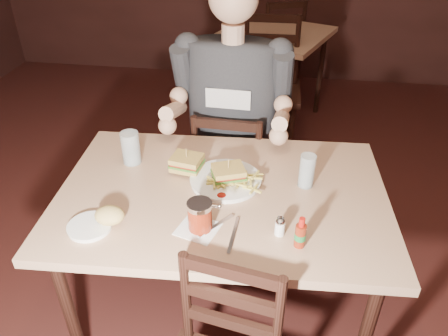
# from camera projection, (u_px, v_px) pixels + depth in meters

# --- Properties ---
(room_shell) EXTENTS (7.00, 7.00, 7.00)m
(room_shell) POSITION_uv_depth(u_px,v_px,m) (270.00, 77.00, 1.09)
(room_shell) COLOR black
(room_shell) RESTS_ON ground
(main_table) EXTENTS (1.35, 0.94, 0.77)m
(main_table) POSITION_uv_depth(u_px,v_px,m) (222.00, 206.00, 1.78)
(main_table) COLOR tan
(main_table) RESTS_ON ground
(bg_table) EXTENTS (1.04, 1.04, 0.77)m
(bg_table) POSITION_uv_depth(u_px,v_px,m) (274.00, 43.00, 3.55)
(bg_table) COLOR tan
(bg_table) RESTS_ON ground
(chair_far) EXTENTS (0.41, 0.45, 0.85)m
(chair_far) POSITION_uv_depth(u_px,v_px,m) (232.00, 173.00, 2.45)
(chair_far) COLOR black
(chair_far) RESTS_ON ground
(bg_chair_far) EXTENTS (0.58, 0.60, 0.92)m
(bg_chair_far) POSITION_uv_depth(u_px,v_px,m) (276.00, 47.00, 4.13)
(bg_chair_far) COLOR black
(bg_chair_far) RESTS_ON ground
(bg_chair_near) EXTENTS (0.47, 0.52, 1.00)m
(bg_chair_near) POSITION_uv_depth(u_px,v_px,m) (268.00, 91.00, 3.20)
(bg_chair_near) COLOR black
(bg_chair_near) RESTS_ON ground
(diner) EXTENTS (0.62, 0.50, 1.04)m
(diner) POSITION_uv_depth(u_px,v_px,m) (231.00, 88.00, 2.11)
(diner) COLOR #2B2D30
(diner) RESTS_ON chair_far
(dinner_plate) EXTENTS (0.30, 0.30, 0.02)m
(dinner_plate) POSITION_uv_depth(u_px,v_px,m) (226.00, 181.00, 1.79)
(dinner_plate) COLOR white
(dinner_plate) RESTS_ON main_table
(sandwich_left) EXTENTS (0.14, 0.12, 0.10)m
(sandwich_left) POSITION_uv_depth(u_px,v_px,m) (187.00, 158.00, 1.82)
(sandwich_left) COLOR tan
(sandwich_left) RESTS_ON dinner_plate
(sandwich_right) EXTENTS (0.15, 0.14, 0.10)m
(sandwich_right) POSITION_uv_depth(u_px,v_px,m) (228.00, 169.00, 1.75)
(sandwich_right) COLOR tan
(sandwich_right) RESTS_ON dinner_plate
(fries_pile) EXTENTS (0.26, 0.19, 0.04)m
(fries_pile) POSITION_uv_depth(u_px,v_px,m) (235.00, 180.00, 1.75)
(fries_pile) COLOR #D0BF4E
(fries_pile) RESTS_ON dinner_plate
(ketchup_dollop) EXTENTS (0.04, 0.04, 0.01)m
(ketchup_dollop) POSITION_uv_depth(u_px,v_px,m) (222.00, 195.00, 1.68)
(ketchup_dollop) COLOR maroon
(ketchup_dollop) RESTS_ON dinner_plate
(glass_left) EXTENTS (0.08, 0.08, 0.15)m
(glass_left) POSITION_uv_depth(u_px,v_px,m) (131.00, 148.00, 1.88)
(glass_left) COLOR silver
(glass_left) RESTS_ON main_table
(glass_right) EXTENTS (0.07, 0.07, 0.14)m
(glass_right) POSITION_uv_depth(u_px,v_px,m) (307.00, 171.00, 1.74)
(glass_right) COLOR silver
(glass_right) RESTS_ON main_table
(hot_sauce) EXTENTS (0.04, 0.04, 0.12)m
(hot_sauce) POSITION_uv_depth(u_px,v_px,m) (301.00, 232.00, 1.45)
(hot_sauce) COLOR maroon
(hot_sauce) RESTS_ON main_table
(salt_shaker) EXTENTS (0.04, 0.04, 0.06)m
(salt_shaker) POSITION_uv_depth(u_px,v_px,m) (280.00, 227.00, 1.52)
(salt_shaker) COLOR white
(salt_shaker) RESTS_ON main_table
(pepper_shaker) EXTENTS (0.03, 0.03, 0.06)m
(pepper_shaker) POSITION_uv_depth(u_px,v_px,m) (280.00, 225.00, 1.53)
(pepper_shaker) COLOR #38332D
(pepper_shaker) RESTS_ON main_table
(syrup_dispenser) EXTENTS (0.10, 0.10, 0.11)m
(syrup_dispenser) POSITION_uv_depth(u_px,v_px,m) (200.00, 216.00, 1.53)
(syrup_dispenser) COLOR maroon
(syrup_dispenser) RESTS_ON main_table
(napkin) EXTENTS (0.17, 0.16, 0.00)m
(napkin) POSITION_uv_depth(u_px,v_px,m) (198.00, 229.00, 1.55)
(napkin) COLOR white
(napkin) RESTS_ON main_table
(knife) EXTENTS (0.02, 0.19, 0.00)m
(knife) POSITION_uv_depth(u_px,v_px,m) (233.00, 235.00, 1.52)
(knife) COLOR silver
(knife) RESTS_ON napkin
(fork) EXTENTS (0.11, 0.14, 0.01)m
(fork) POSITION_uv_depth(u_px,v_px,m) (216.00, 226.00, 1.56)
(fork) COLOR silver
(fork) RESTS_ON napkin
(side_plate) EXTENTS (0.16, 0.16, 0.01)m
(side_plate) POSITION_uv_depth(u_px,v_px,m) (90.00, 227.00, 1.55)
(side_plate) COLOR white
(side_plate) RESTS_ON main_table
(bread_roll) EXTENTS (0.11, 0.09, 0.06)m
(bread_roll) POSITION_uv_depth(u_px,v_px,m) (110.00, 215.00, 1.55)
(bread_roll) COLOR tan
(bread_roll) RESTS_ON side_plate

